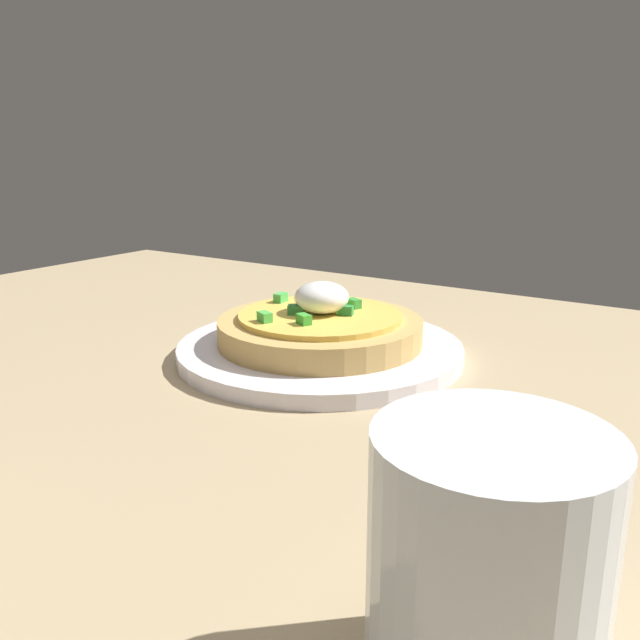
{
  "coord_description": "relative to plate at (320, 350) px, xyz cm",
  "views": [
    {
      "loc": [
        -31.38,
        33.96,
        20.27
      ],
      "look_at": [
        -2.24,
        -10.55,
        5.92
      ],
      "focal_mm": 36.7,
      "sensor_mm": 36.0,
      "label": 1
    }
  ],
  "objects": [
    {
      "name": "plate",
      "position": [
        0.0,
        0.0,
        0.0
      ],
      "size": [
        24.15,
        24.15,
        1.26
      ],
      "primitive_type": "cylinder",
      "color": "white",
      "rests_on": "dining_table"
    },
    {
      "name": "pizza",
      "position": [
        0.01,
        -0.02,
        2.06
      ],
      "size": [
        17.28,
        17.28,
        5.24
      ],
      "color": "tan",
      "rests_on": "plate"
    },
    {
      "name": "cup_near",
      "position": [
        -23.7,
        26.49,
        3.46
      ],
      "size": [
        7.7,
        7.7,
        9.18
      ],
      "color": "silver",
      "rests_on": "dining_table"
    },
    {
      "name": "dining_table",
      "position": [
        2.24,
        10.55,
        -1.96
      ],
      "size": [
        109.85,
        86.46,
        2.65
      ],
      "primitive_type": "cube",
      "color": "tan",
      "rests_on": "ground"
    }
  ]
}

